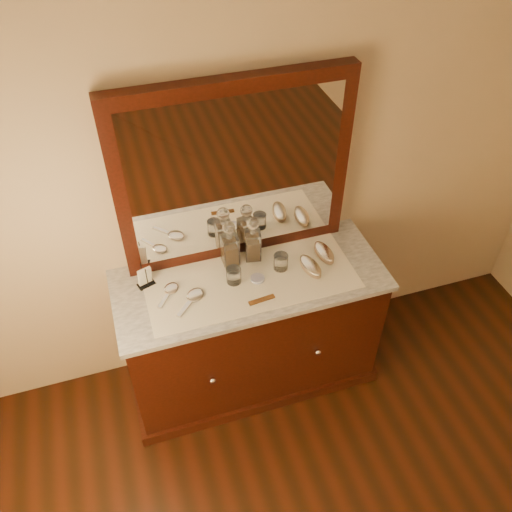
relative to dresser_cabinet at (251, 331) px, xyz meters
name	(u,v)px	position (x,y,z in m)	size (l,w,h in m)	color
dresser_cabinet	(251,331)	(0.00, 0.00, 0.00)	(1.40, 0.55, 0.82)	black
dresser_plinth	(251,369)	(0.00, 0.00, -0.37)	(1.46, 0.59, 0.08)	black
knob_left	(213,380)	(-0.30, -0.28, 0.04)	(0.04, 0.04, 0.04)	silver
knob_right	(318,352)	(0.30, -0.28, 0.04)	(0.04, 0.04, 0.04)	silver
marble_top	(250,280)	(0.00, 0.00, 0.42)	(1.44, 0.59, 0.03)	white
mirror_frame	(235,174)	(0.00, 0.25, 0.94)	(1.20, 0.08, 1.00)	black
mirror_glass	(237,178)	(0.00, 0.21, 0.94)	(1.06, 0.01, 0.86)	white
lace_runner	(251,281)	(0.00, -0.02, 0.44)	(1.10, 0.45, 0.00)	silver
pin_dish	(257,278)	(0.03, -0.02, 0.45)	(0.07, 0.07, 0.01)	white
comb	(262,300)	(0.01, -0.17, 0.45)	(0.14, 0.03, 0.01)	brown
napkin_rack	(145,277)	(-0.53, 0.12, 0.49)	(0.10, 0.08, 0.13)	black
decanter_left	(230,248)	(-0.07, 0.15, 0.55)	(0.09, 0.09, 0.28)	#9C5D16
decanter_right	(253,243)	(0.06, 0.15, 0.55)	(0.10, 0.10, 0.27)	#9C5D16
brush_near	(311,267)	(0.32, -0.04, 0.47)	(0.11, 0.19, 0.05)	#9B7C5F
brush_far	(324,253)	(0.44, 0.04, 0.47)	(0.09, 0.18, 0.05)	#9B7C5F
hand_mirror_outer	(170,291)	(-0.42, 0.03, 0.45)	(0.15, 0.18, 0.02)	silver
hand_mirror_inner	(193,297)	(-0.32, -0.05, 0.45)	(0.19, 0.19, 0.02)	silver
tumblers	(258,268)	(0.05, 0.01, 0.49)	(0.35, 0.10, 0.09)	white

